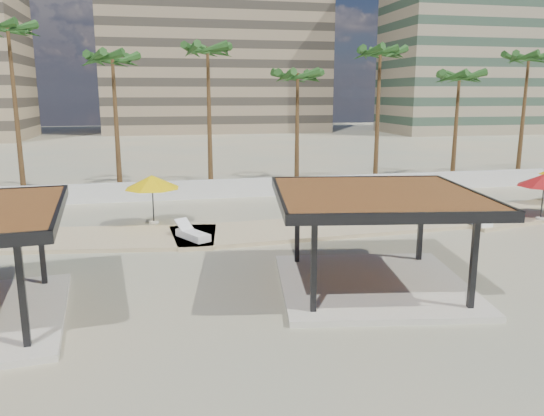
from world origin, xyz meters
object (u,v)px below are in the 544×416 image
Objects in this scene: lounger_a at (192,234)px; lounger_b at (317,218)px; pavilion_central at (375,231)px; lounger_c at (475,220)px.

lounger_b is (6.44, 1.92, -0.01)m from lounger_a.
lounger_a is (-5.73, 6.99, -1.65)m from pavilion_central.
lounger_a reaches higher than lounger_c.
lounger_c is at bearing 48.68° from pavilion_central.
pavilion_central is 9.18m from lounger_a.
lounger_c is (8.36, 6.92, -1.65)m from pavilion_central.
lounger_b is at bearing 70.17° from lounger_c.
lounger_a is 6.72m from lounger_b.
pavilion_central is 9.09m from lounger_b.
pavilion_central reaches higher than lounger_c.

